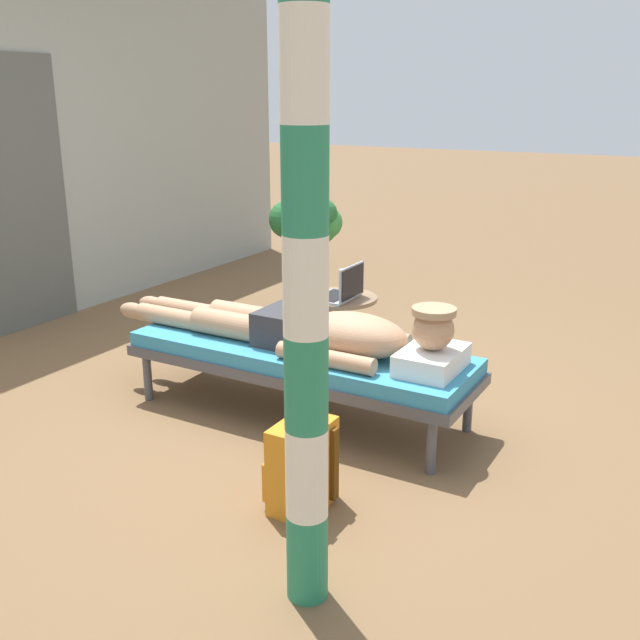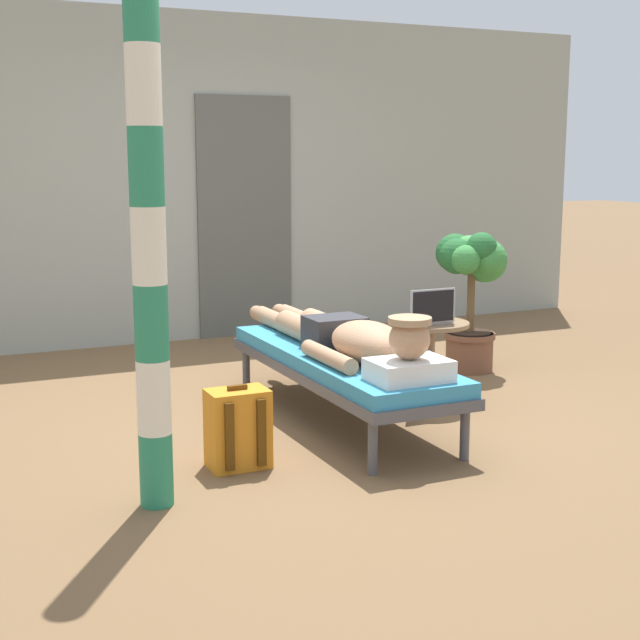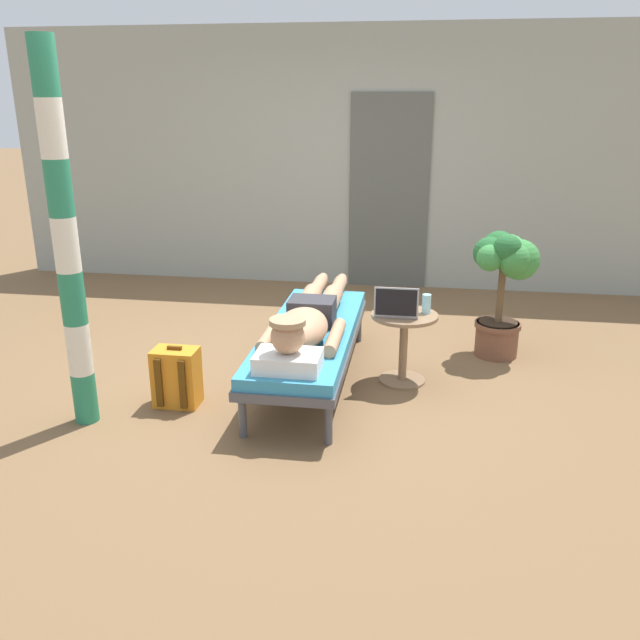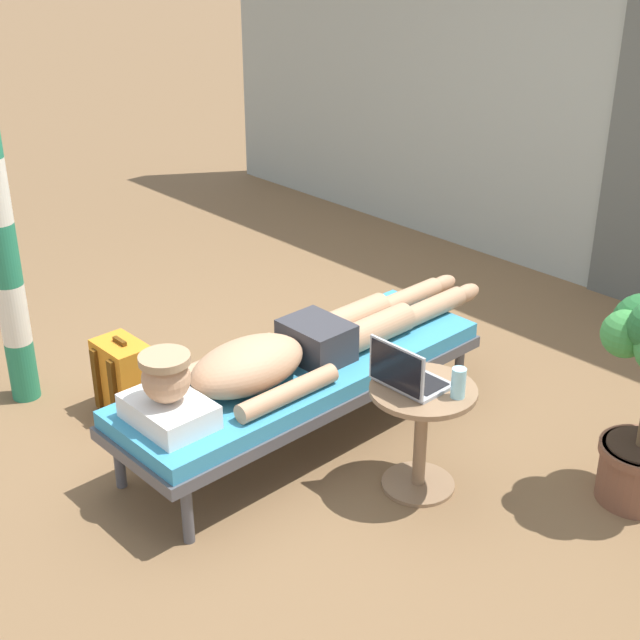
{
  "view_description": "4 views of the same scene",
  "coord_description": "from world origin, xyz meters",
  "px_view_note": "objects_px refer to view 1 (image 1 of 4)",
  "views": [
    {
      "loc": [
        -3.18,
        -2.19,
        1.76
      ],
      "look_at": [
        0.13,
        -0.3,
        0.57
      ],
      "focal_mm": 41.08,
      "sensor_mm": 36.0,
      "label": 1
    },
    {
      "loc": [
        -2.19,
        -4.86,
        1.55
      ],
      "look_at": [
        -0.07,
        -0.24,
        0.62
      ],
      "focal_mm": 51.15,
      "sensor_mm": 36.0,
      "label": 2
    },
    {
      "loc": [
        0.87,
        -4.64,
        2.02
      ],
      "look_at": [
        0.19,
        -0.36,
        0.54
      ],
      "focal_mm": 37.3,
      "sensor_mm": 36.0,
      "label": 3
    },
    {
      "loc": [
        2.96,
        -2.75,
        2.51
      ],
      "look_at": [
        -0.02,
        0.03,
        0.54
      ],
      "focal_mm": 50.41,
      "sensor_mm": 36.0,
      "label": 4
    }
  ],
  "objects_px": {
    "laptop": "(342,291)",
    "backpack": "(302,467)",
    "lounge_chair": "(300,357)",
    "potted_plant": "(309,242)",
    "drink_glass": "(344,280)",
    "person_reclining": "(316,331)",
    "side_table": "(339,321)",
    "porch_post": "(306,286)"
  },
  "relations": [
    {
      "from": "drink_glass",
      "to": "person_reclining",
      "type": "bearing_deg",
      "value": -161.89
    },
    {
      "from": "drink_glass",
      "to": "backpack",
      "type": "bearing_deg",
      "value": -157.79
    },
    {
      "from": "lounge_chair",
      "to": "backpack",
      "type": "xyz_separation_m",
      "value": [
        -0.83,
        -0.51,
        -0.15
      ]
    },
    {
      "from": "porch_post",
      "to": "backpack",
      "type": "bearing_deg",
      "value": 32.97
    },
    {
      "from": "drink_glass",
      "to": "potted_plant",
      "type": "relative_size",
      "value": 0.14
    },
    {
      "from": "lounge_chair",
      "to": "laptop",
      "type": "relative_size",
      "value": 6.43
    },
    {
      "from": "side_table",
      "to": "potted_plant",
      "type": "xyz_separation_m",
      "value": [
        0.75,
        0.67,
        0.32
      ]
    },
    {
      "from": "person_reclining",
      "to": "drink_glass",
      "type": "relative_size",
      "value": 15.71
    },
    {
      "from": "person_reclining",
      "to": "potted_plant",
      "type": "bearing_deg",
      "value": 31.96
    },
    {
      "from": "drink_glass",
      "to": "porch_post",
      "type": "xyz_separation_m",
      "value": [
        -2.15,
        -1.0,
        0.57
      ]
    },
    {
      "from": "lounge_chair",
      "to": "porch_post",
      "type": "height_order",
      "value": "porch_post"
    },
    {
      "from": "lounge_chair",
      "to": "backpack",
      "type": "distance_m",
      "value": 0.99
    },
    {
      "from": "side_table",
      "to": "drink_glass",
      "type": "distance_m",
      "value": 0.28
    },
    {
      "from": "side_table",
      "to": "laptop",
      "type": "distance_m",
      "value": 0.24
    },
    {
      "from": "side_table",
      "to": "potted_plant",
      "type": "bearing_deg",
      "value": 41.8
    },
    {
      "from": "person_reclining",
      "to": "backpack",
      "type": "bearing_deg",
      "value": -153.95
    },
    {
      "from": "potted_plant",
      "to": "porch_post",
      "type": "distance_m",
      "value": 3.22
    },
    {
      "from": "backpack",
      "to": "potted_plant",
      "type": "relative_size",
      "value": 0.42
    },
    {
      "from": "laptop",
      "to": "drink_glass",
      "type": "relative_size",
      "value": 2.24
    },
    {
      "from": "laptop",
      "to": "side_table",
      "type": "bearing_deg",
      "value": 40.52
    },
    {
      "from": "lounge_chair",
      "to": "person_reclining",
      "type": "distance_m",
      "value": 0.2
    },
    {
      "from": "person_reclining",
      "to": "porch_post",
      "type": "xyz_separation_m",
      "value": [
        -1.33,
        -0.73,
        0.65
      ]
    },
    {
      "from": "laptop",
      "to": "lounge_chair",
      "type": "bearing_deg",
      "value": -174.45
    },
    {
      "from": "side_table",
      "to": "laptop",
      "type": "height_order",
      "value": "laptop"
    },
    {
      "from": "backpack",
      "to": "person_reclining",
      "type": "bearing_deg",
      "value": 26.05
    },
    {
      "from": "side_table",
      "to": "drink_glass",
      "type": "height_order",
      "value": "drink_glass"
    },
    {
      "from": "person_reclining",
      "to": "backpack",
      "type": "relative_size",
      "value": 5.12
    },
    {
      "from": "laptop",
      "to": "backpack",
      "type": "height_order",
      "value": "laptop"
    },
    {
      "from": "drink_glass",
      "to": "potted_plant",
      "type": "xyz_separation_m",
      "value": [
        0.6,
        0.62,
        0.08
      ]
    },
    {
      "from": "lounge_chair",
      "to": "potted_plant",
      "type": "xyz_separation_m",
      "value": [
        1.42,
        0.78,
        0.33
      ]
    },
    {
      "from": "drink_glass",
      "to": "side_table",
      "type": "bearing_deg",
      "value": -161.29
    },
    {
      "from": "lounge_chair",
      "to": "backpack",
      "type": "height_order",
      "value": "backpack"
    },
    {
      "from": "porch_post",
      "to": "drink_glass",
      "type": "bearing_deg",
      "value": 24.9
    },
    {
      "from": "porch_post",
      "to": "laptop",
      "type": "bearing_deg",
      "value": 24.79
    },
    {
      "from": "lounge_chair",
      "to": "laptop",
      "type": "height_order",
      "value": "laptop"
    },
    {
      "from": "person_reclining",
      "to": "side_table",
      "type": "xyz_separation_m",
      "value": [
        0.67,
        0.22,
        -0.16
      ]
    },
    {
      "from": "laptop",
      "to": "backpack",
      "type": "distance_m",
      "value": 1.6
    },
    {
      "from": "lounge_chair",
      "to": "potted_plant",
      "type": "relative_size",
      "value": 1.96
    },
    {
      "from": "lounge_chair",
      "to": "laptop",
      "type": "bearing_deg",
      "value": 5.55
    },
    {
      "from": "lounge_chair",
      "to": "potted_plant",
      "type": "distance_m",
      "value": 1.65
    },
    {
      "from": "person_reclining",
      "to": "side_table",
      "type": "bearing_deg",
      "value": 17.98
    },
    {
      "from": "person_reclining",
      "to": "drink_glass",
      "type": "xyz_separation_m",
      "value": [
        0.82,
        0.27,
        0.07
      ]
    }
  ]
}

